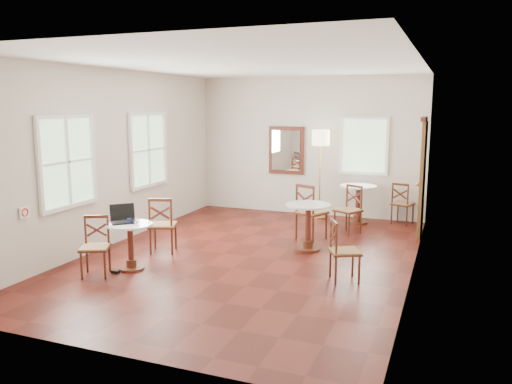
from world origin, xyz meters
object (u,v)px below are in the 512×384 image
chair_back_a (402,203)px  mouse (124,221)px  laptop (123,218)px  navy_mug (129,221)px  chair_near_b (95,247)px  chair_mid_b (343,251)px  chair_back_b (349,210)px  cafe_table_back (358,200)px  power_adapter (115,272)px  cafe_table_near (130,241)px  chair_mid_a (310,212)px  chair_near_a (163,225)px  floor_lamp (321,144)px  water_glass (137,222)px  cafe_table_mid (308,222)px

chair_back_a → mouse: (-3.59, -4.37, 0.28)m
laptop → navy_mug: bearing=-64.6°
chair_near_b → laptop: laptop is taller
navy_mug → chair_mid_b: bearing=11.9°
chair_back_a → chair_back_b: (-0.87, -1.14, 0.03)m
cafe_table_back → power_adapter: 5.20m
mouse → cafe_table_near: bearing=-22.6°
chair_near_b → chair_mid_a: 3.80m
chair_near_b → cafe_table_near: bearing=26.6°
chair_mid_a → power_adapter: 3.58m
chair_mid_a → cafe_table_back: bearing=-86.0°
cafe_table_near → navy_mug: size_ratio=6.83×
chair_mid_a → chair_mid_b: size_ratio=1.19×
chair_mid_b → laptop: (-3.16, -0.57, 0.33)m
laptop → navy_mug: (0.15, -0.06, -0.02)m
chair_near_a → floor_lamp: (1.77, 3.44, 1.13)m
navy_mug → power_adapter: (-0.11, -0.23, -0.71)m
chair_near_a → navy_mug: (0.03, -0.94, 0.27)m
cafe_table_back → chair_mid_a: 1.68m
cafe_table_near → floor_lamp: floor_lamp is taller
power_adapter → chair_back_a: bearing=52.8°
cafe_table_back → chair_back_a: chair_back_a is taller
floor_lamp → mouse: size_ratio=20.28×
cafe_table_back → chair_near_a: bearing=-128.8°
cafe_table_back → chair_mid_b: 3.58m
chair_near_b → water_glass: size_ratio=7.51×
chair_back_a → laptop: (-3.59, -4.38, 0.33)m
cafe_table_back → floor_lamp: bearing=167.4°
floor_lamp → navy_mug: size_ratio=18.61×
floor_lamp → navy_mug: bearing=-111.6°
cafe_table_back → laptop: bearing=-123.6°
navy_mug → cafe_table_mid: bearing=41.5°
water_glass → navy_mug: bearing=159.0°
chair_near_b → chair_mid_b: bearing=-8.3°
chair_mid_a → navy_mug: size_ratio=10.00×
power_adapter → laptop: bearing=97.8°
mouse → power_adapter: bearing=-79.5°
cafe_table_mid → laptop: size_ratio=1.69×
cafe_table_near → chair_back_a: size_ratio=0.81×
chair_mid_a → laptop: bearing=73.4°
cafe_table_mid → chair_near_a: size_ratio=0.85×
chair_near_a → chair_mid_b: 3.06m
chair_near_b → chair_mid_a: size_ratio=0.84×
cafe_table_back → floor_lamp: floor_lamp is taller
cafe_table_mid → navy_mug: (-2.16, -1.91, 0.25)m
power_adapter → navy_mug: bearing=64.4°
chair_near_b → navy_mug: size_ratio=8.38×
chair_back_a → laptop: laptop is taller
mouse → chair_near_b: bearing=-104.8°
cafe_table_back → navy_mug: (-2.59, -4.19, 0.25)m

